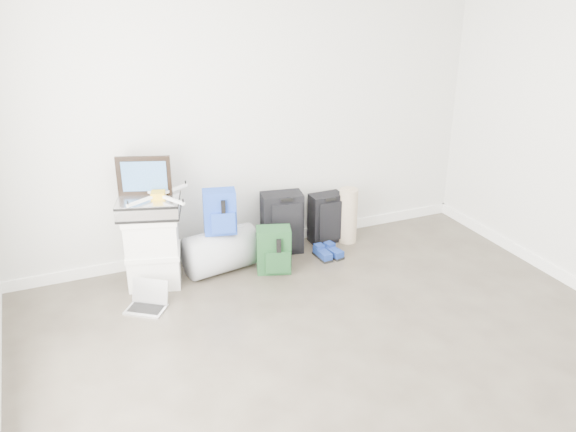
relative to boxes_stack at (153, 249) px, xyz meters
name	(u,v)px	position (x,y,z in m)	size (l,w,h in m)	color
ground	(389,407)	(1.00, -2.15, -0.32)	(5.00, 5.00, 0.00)	#373028
room_envelope	(409,139)	(1.00, -2.14, 1.40)	(4.52, 5.02, 2.71)	silver
boxes_stack	(153,249)	(0.00, 0.00, 0.00)	(0.52, 0.46, 0.64)	silver
briefcase	(149,207)	(0.00, 0.00, 0.39)	(0.49, 0.36, 0.14)	#B2B2B7
painting	(144,176)	(0.00, 0.10, 0.62)	(0.42, 0.17, 0.33)	black
drone	(158,195)	(0.08, -0.02, 0.49)	(0.56, 0.56, 0.06)	gold
duffel_bag	(221,251)	(0.59, 0.00, -0.13)	(0.39, 0.39, 0.62)	#95979D
blue_backpack	(220,213)	(0.59, -0.03, 0.25)	(0.31, 0.25, 0.39)	#1944A5
large_suitcase	(282,223)	(1.24, 0.14, -0.03)	(0.41, 0.30, 0.59)	black
green_backpack	(274,251)	(1.02, -0.21, -0.12)	(0.34, 0.29, 0.42)	#163D1D
carry_on	(326,218)	(1.72, 0.18, -0.07)	(0.32, 0.21, 0.49)	black
shoes	(328,253)	(1.58, -0.14, -0.28)	(0.23, 0.25, 0.08)	black
rolled_rug	(348,215)	(1.92, 0.10, -0.05)	(0.18, 0.18, 0.55)	tan
laptop	(148,302)	(-0.14, -0.37, -0.27)	(0.37, 0.35, 0.22)	silver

